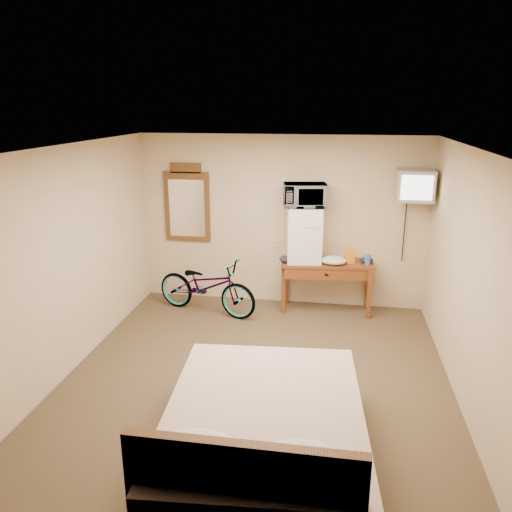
# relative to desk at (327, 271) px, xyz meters

# --- Properties ---
(room) EXTENTS (4.60, 4.64, 2.50)m
(room) POSITION_rel_desk_xyz_m (-0.70, -2.00, 0.62)
(room) COLOR #433321
(room) RESTS_ON ground
(desk) EXTENTS (1.34, 0.62, 0.75)m
(desk) POSITION_rel_desk_xyz_m (0.00, 0.00, 0.00)
(desk) COLOR brown
(desk) RESTS_ON floor
(mini_fridge) EXTENTS (0.55, 0.53, 0.78)m
(mini_fridge) POSITION_rel_desk_xyz_m (-0.35, 0.03, 0.52)
(mini_fridge) COLOR white
(mini_fridge) RESTS_ON desk
(microwave) EXTENTS (0.64, 0.49, 0.32)m
(microwave) POSITION_rel_desk_xyz_m (-0.35, 0.03, 1.07)
(microwave) COLOR white
(microwave) RESTS_ON mini_fridge
(snack_bag) EXTENTS (0.13, 0.10, 0.23)m
(snack_bag) POSITION_rel_desk_xyz_m (0.32, -0.00, 0.24)
(snack_bag) COLOR orange
(snack_bag) RESTS_ON desk
(blue_cup) EXTENTS (0.08, 0.08, 0.14)m
(blue_cup) POSITION_rel_desk_xyz_m (0.56, -0.00, 0.20)
(blue_cup) COLOR #3D6BD0
(blue_cup) RESTS_ON desk
(cloth_cream) EXTENTS (0.37, 0.28, 0.11)m
(cloth_cream) POSITION_rel_desk_xyz_m (0.09, -0.08, 0.18)
(cloth_cream) COLOR silver
(cloth_cream) RESTS_ON desk
(cloth_dark_a) EXTENTS (0.26, 0.19, 0.10)m
(cloth_dark_a) POSITION_rel_desk_xyz_m (-0.55, -0.10, 0.17)
(cloth_dark_a) COLOR black
(cloth_dark_a) RESTS_ON desk
(cloth_dark_b) EXTENTS (0.19, 0.15, 0.09)m
(cloth_dark_b) POSITION_rel_desk_xyz_m (0.55, 0.05, 0.17)
(cloth_dark_b) COLOR black
(cloth_dark_b) RESTS_ON desk
(crt_television) EXTENTS (0.48, 0.58, 0.42)m
(crt_television) POSITION_rel_desk_xyz_m (1.10, 0.02, 1.25)
(crt_television) COLOR black
(crt_television) RESTS_ON room
(wall_mirror) EXTENTS (0.69, 0.04, 1.17)m
(wall_mirror) POSITION_rel_desk_xyz_m (-2.12, 0.27, 0.85)
(wall_mirror) COLOR brown
(wall_mirror) RESTS_ON room
(bicycle) EXTENTS (1.65, 0.95, 0.82)m
(bicycle) POSITION_rel_desk_xyz_m (-1.69, -0.32, -0.22)
(bicycle) COLOR black
(bicycle) RESTS_ON floor
(bed) EXTENTS (1.77, 2.25, 0.90)m
(bed) POSITION_rel_desk_xyz_m (-0.42, -3.37, -0.33)
(bed) COLOR brown
(bed) RESTS_ON floor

